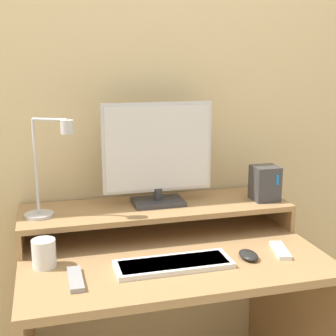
# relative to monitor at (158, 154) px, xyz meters

# --- Properties ---
(wall_back) EXTENTS (6.00, 0.05, 2.50)m
(wall_back) POSITION_rel_monitor_xyz_m (-0.01, 0.18, 0.17)
(wall_back) COLOR beige
(wall_back) RESTS_ON ground_plane
(desk) EXTENTS (1.11, 0.74, 0.75)m
(desk) POSITION_rel_monitor_xyz_m (-0.01, -0.22, -0.56)
(desk) COLOR #A87F51
(desk) RESTS_ON ground_plane
(monitor_shelf) EXTENTS (1.11, 0.33, 0.11)m
(monitor_shelf) POSITION_rel_monitor_xyz_m (-0.01, -0.02, -0.23)
(monitor_shelf) COLOR #A87F51
(monitor_shelf) RESTS_ON desk
(monitor) EXTENTS (0.46, 0.15, 0.43)m
(monitor) POSITION_rel_monitor_xyz_m (0.00, 0.00, 0.00)
(monitor) COLOR #38383D
(monitor) RESTS_ON monitor_shelf
(desk_lamp) EXTENTS (0.20, 0.14, 0.38)m
(desk_lamp) POSITION_rel_monitor_xyz_m (-0.44, -0.06, -0.04)
(desk_lamp) COLOR silver
(desk_lamp) RESTS_ON monitor_shelf
(router_dock) EXTENTS (0.11, 0.11, 0.15)m
(router_dock) POSITION_rel_monitor_xyz_m (0.46, -0.06, -0.14)
(router_dock) COLOR #3D3D42
(router_dock) RESTS_ON monitor_shelf
(keyboard) EXTENTS (0.41, 0.14, 0.02)m
(keyboard) POSITION_rel_monitor_xyz_m (-0.04, -0.37, -0.32)
(keyboard) COLOR white
(keyboard) RESTS_ON desk
(mouse) EXTENTS (0.06, 0.10, 0.03)m
(mouse) POSITION_rel_monitor_xyz_m (0.25, -0.37, -0.32)
(mouse) COLOR black
(mouse) RESTS_ON desk
(remote_control) EXTENTS (0.05, 0.17, 0.02)m
(remote_control) POSITION_rel_monitor_xyz_m (-0.38, -0.39, -0.32)
(remote_control) COLOR #99999E
(remote_control) RESTS_ON desk
(remote_secondary) EXTENTS (0.08, 0.16, 0.02)m
(remote_secondary) POSITION_rel_monitor_xyz_m (0.38, -0.36, -0.32)
(remote_secondary) COLOR white
(remote_secondary) RESTS_ON desk
(mug) EXTENTS (0.08, 0.08, 0.10)m
(mug) POSITION_rel_monitor_xyz_m (-0.47, -0.25, -0.28)
(mug) COLOR white
(mug) RESTS_ON desk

